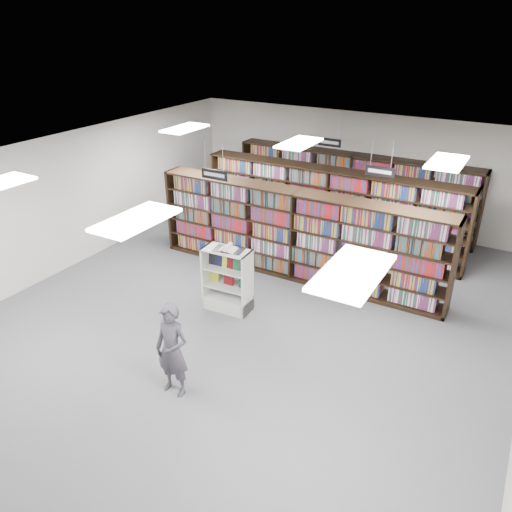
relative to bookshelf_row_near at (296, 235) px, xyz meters
The scene contains 18 objects.
floor 2.26m from the bookshelf_row_near, 90.00° to the right, with size 12.00×12.00×0.00m, color #525357.
ceiling 2.94m from the bookshelf_row_near, 90.00° to the right, with size 10.00×12.00×0.10m, color silver.
wall_back 4.04m from the bookshelf_row_near, 90.00° to the left, with size 10.00×0.10×3.20m, color silver.
wall_left 5.41m from the bookshelf_row_near, 158.20° to the right, with size 0.10×12.00×3.20m, color silver.
bookshelf_row_near is the anchor object (origin of this frame).
bookshelf_row_mid 2.00m from the bookshelf_row_near, 90.00° to the left, with size 7.00×0.60×2.10m.
bookshelf_row_far 3.70m from the bookshelf_row_near, 90.00° to the left, with size 7.00×0.60×2.10m.
aisle_sign_left 2.33m from the bookshelf_row_near, 146.29° to the right, with size 0.65×0.02×0.80m.
aisle_sign_right 2.33m from the bookshelf_row_near, 33.67° to the left, with size 0.65×0.02×0.80m.
aisle_sign_center 3.38m from the bookshelf_row_near, 99.46° to the left, with size 0.65×0.02×0.80m.
troffer_front_center 5.43m from the bookshelf_row_near, 90.00° to the right, with size 0.60×1.20×0.04m, color white.
troffer_front_right 6.20m from the bookshelf_row_near, 59.04° to the right, with size 0.60×1.20×0.04m, color white.
troffer_back_left 3.67m from the bookshelf_row_near, behind, with size 0.60×1.20×0.04m, color white.
troffer_back_center 2.11m from the bookshelf_row_near, ahead, with size 0.60×1.20×0.04m, color white.
troffer_back_right 3.67m from the bookshelf_row_near, ahead, with size 0.60×1.20×0.04m, color white.
endcap_display 2.14m from the bookshelf_row_near, 105.85° to the right, with size 1.01×0.54×1.37m.
open_book 2.11m from the bookshelf_row_near, 104.71° to the right, with size 0.63×0.43×0.13m.
shopper 4.62m from the bookshelf_row_near, 89.09° to the right, with size 0.60×0.39×1.64m, color #4B4751.
Camera 1 is at (4.43, -7.53, 5.61)m, focal length 35.00 mm.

